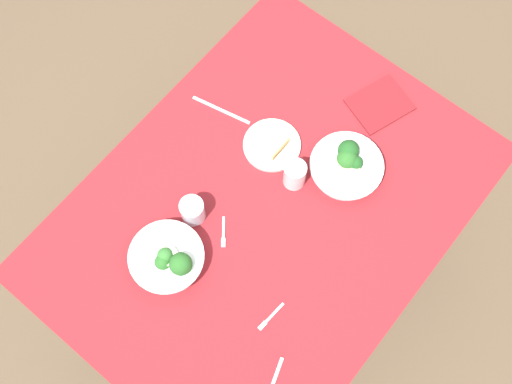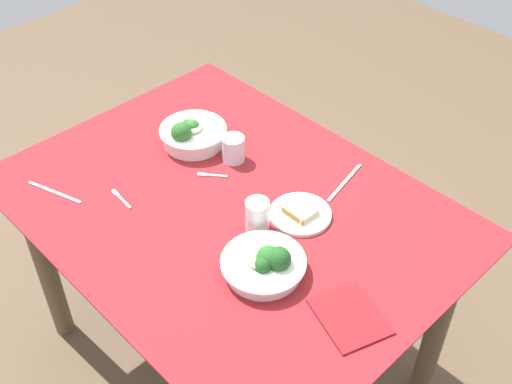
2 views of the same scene
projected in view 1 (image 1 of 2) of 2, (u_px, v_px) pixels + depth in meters
The scene contains 11 objects.
ground_plane at pixel (263, 271), 2.69m from camera, with size 6.00×6.00×0.00m, color brown.
dining_table at pixel (265, 222), 2.08m from camera, with size 1.33×1.00×0.77m.
broccoli_bowl_far at pixel (168, 259), 1.88m from camera, with size 0.22×0.22×0.11m.
broccoli_bowl_near at pixel (347, 164), 1.99m from camera, with size 0.23×0.23×0.09m.
bread_side_plate at pixel (272, 145), 2.04m from camera, with size 0.18×0.18×0.03m.
water_glass_center at pixel (193, 211), 1.92m from camera, with size 0.07×0.07×0.09m, color silver.
water_glass_side at pixel (295, 174), 1.96m from camera, with size 0.07×0.07×0.10m, color silver.
fork_by_far_bowl at pixel (270, 318), 1.85m from camera, with size 0.10×0.02×0.00m.
fork_by_near_bowl at pixel (223, 233), 1.94m from camera, with size 0.08×0.07×0.00m.
table_knife_right at pixel (221, 110), 2.09m from camera, with size 0.21×0.01×0.00m, color #B7B7BC.
napkin_folded_upper at pixel (380, 104), 2.09m from camera, with size 0.18×0.15×0.01m, color maroon.
Camera 1 is at (-0.52, -0.39, 2.63)m, focal length 45.68 mm.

